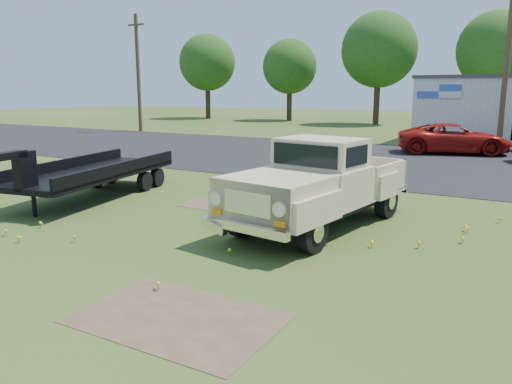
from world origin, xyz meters
TOP-DOWN VIEW (x-y plane):
  - ground at (0.00, 0.00)m, footprint 140.00×140.00m
  - asphalt_lot at (0.00, 15.00)m, footprint 90.00×14.00m
  - dirt_patch_a at (1.50, -3.00)m, footprint 3.00×2.00m
  - dirt_patch_b at (-2.00, 3.50)m, footprint 2.20×1.60m
  - utility_pole_west at (-22.00, 22.00)m, footprint 1.60×0.30m
  - utility_pole_mid at (4.00, 22.00)m, footprint 1.60×0.30m
  - treeline_a at (-28.00, 40.00)m, footprint 6.40×6.40m
  - treeline_b at (-18.00, 41.00)m, footprint 5.76×5.76m
  - treeline_c at (-8.00, 39.50)m, footprint 7.04×7.04m
  - treeline_d at (2.00, 40.50)m, footprint 6.72×6.72m
  - vintage_pickup_truck at (1.38, 2.72)m, footprint 3.21×6.31m
  - flatbed_trailer at (-6.05, 2.38)m, footprint 3.40×6.95m
  - red_pickup at (2.02, 19.38)m, footprint 6.11×4.16m

SIDE VIEW (x-z plane):
  - ground at x=0.00m, z-range 0.00..0.00m
  - asphalt_lot at x=0.00m, z-range -0.01..0.01m
  - dirt_patch_a at x=1.50m, z-range -0.01..0.01m
  - dirt_patch_b at x=-2.00m, z-range -0.01..0.01m
  - red_pickup at x=2.02m, z-range 0.00..1.55m
  - flatbed_trailer at x=-6.05m, z-range 0.00..1.82m
  - vintage_pickup_truck at x=1.38m, z-range 0.00..2.19m
  - utility_pole_west at x=-22.00m, z-range 0.10..9.10m
  - utility_pole_mid at x=4.00m, z-range 0.10..9.10m
  - treeline_b at x=-18.00m, z-range 1.38..9.95m
  - treeline_a at x=-28.00m, z-range 1.54..11.06m
  - treeline_d at x=2.00m, z-range 1.62..11.62m
  - treeline_c at x=-8.00m, z-range 1.70..12.17m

